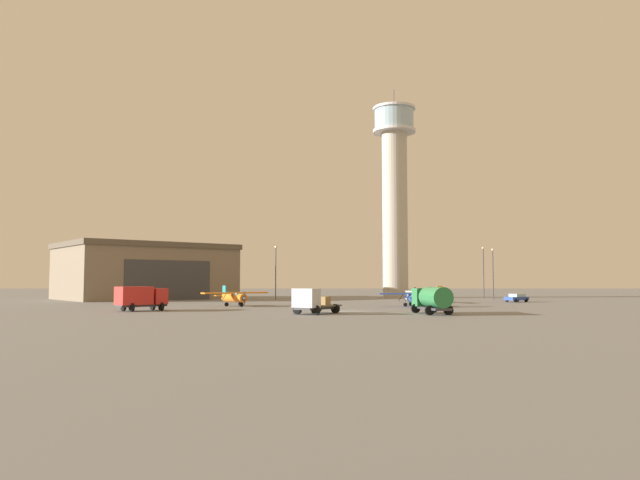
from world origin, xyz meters
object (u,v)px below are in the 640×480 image
Objects in this scene: airplane_blue at (412,297)px; light_post_centre at (493,269)px; car_blue at (517,298)px; light_post_east at (276,268)px; truck_fuel_tanker_green at (432,299)px; control_tower at (395,188)px; light_post_north at (483,268)px; truck_flatbed_silver at (312,302)px; airplane_white at (423,295)px; truck_box_red at (141,297)px; airplane_orange at (234,297)px.

airplane_blue is 37.04m from light_post_centre.
car_blue is at bearing -90.92° from light_post_centre.
truck_fuel_tanker_green is at bearing -67.25° from light_post_east.
light_post_centre is at bearing -35.81° from control_tower.
light_post_north is (-0.05, 19.22, 5.24)m from car_blue.
airplane_blue is 1.42× the size of truck_flatbed_silver.
control_tower is at bearing 144.19° from light_post_centre.
light_post_east reaches higher than light_post_centre.
light_post_centre is (20.83, 48.77, 4.01)m from truck_fuel_tanker_green.
truck_box_red is (-37.39, -25.07, 0.36)m from airplane_white.
car_blue is (44.37, 15.83, -0.58)m from airplane_orange.
truck_flatbed_silver is 59.44m from light_post_centre.
truck_flatbed_silver is 0.66× the size of light_post_centre.
truck_box_red reaches higher than car_blue.
light_post_centre is (16.24, 17.10, 4.40)m from airplane_white.
car_blue is (19.86, 17.07, -0.51)m from airplane_blue.
light_post_east is (-24.13, -12.84, -17.29)m from control_tower.
light_post_north is (16.60, -6.69, -17.22)m from control_tower.
light_post_east is 0.99× the size of light_post_north.
control_tower is 7.74× the size of truck_box_red.
light_post_north reaches higher than airplane_blue.
car_blue is at bearing 174.56° from airplane_white.
airplane_blue is 0.88× the size of light_post_north.
airplane_blue is at bearing -118.63° from light_post_north.
truck_fuel_tanker_green reaches higher than truck_box_red.
light_post_centre is (33.52, 48.89, 4.34)m from truck_flatbed_silver.
truck_fuel_tanker_green reaches higher than car_blue.
light_post_east reaches higher than truck_flatbed_silver.
control_tower is 5.11× the size of airplane_orange.
truck_box_red is at bearing -124.07° from control_tower.
light_post_north is (19.81, 36.29, 4.74)m from airplane_blue.
light_post_north reaches higher than truck_fuel_tanker_green.
car_blue is at bearing -17.77° from light_post_east.
light_post_north reaches higher than airplane_orange.
control_tower is 24.83m from light_post_north.
light_post_east reaches higher than truck_fuel_tanker_green.
control_tower is at bearing 112.27° from airplane_orange.
truck_flatbed_silver is at bearing 13.61° from car_blue.
control_tower reaches higher than airplane_orange.
airplane_white is 1.30× the size of truck_fuel_tanker_green.
truck_box_red reaches higher than truck_flatbed_silver.
airplane_orange is 1.25× the size of truck_fuel_tanker_green.
car_blue is 0.44× the size of light_post_east.
light_post_centre is at bearing 178.56° from truck_flatbed_silver.
truck_fuel_tanker_green reaches higher than airplane_orange.
light_post_east is at bearing -179.07° from light_post_centre.
truck_fuel_tanker_green reaches higher than airplane_white.
airplane_orange is at bearing 6.43° from airplane_white.
light_post_north is at bearing 8.59° from light_post_east.
light_post_north is 1.07× the size of light_post_centre.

